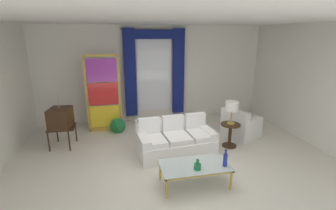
{
  "coord_description": "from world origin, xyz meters",
  "views": [
    {
      "loc": [
        -1.17,
        -4.72,
        2.7
      ],
      "look_at": [
        0.03,
        0.9,
        1.05
      ],
      "focal_mm": 26.15,
      "sensor_mm": 36.0,
      "label": 1
    }
  ],
  "objects_px": {
    "bottle_blue_decanter": "(225,159)",
    "table_lamp_brass": "(232,107)",
    "armchair_white": "(240,127)",
    "stained_glass_divider": "(103,95)",
    "bottle_crystal_tall": "(197,166)",
    "vintage_tv": "(60,119)",
    "couch_white_long": "(175,140)",
    "peacock_figurine": "(118,127)",
    "coffee_table": "(195,166)",
    "round_side_table": "(230,133)"
  },
  "relations": [
    {
      "from": "coffee_table",
      "to": "armchair_white",
      "type": "bearing_deg",
      "value": 44.61
    },
    {
      "from": "peacock_figurine",
      "to": "stained_glass_divider",
      "type": "bearing_deg",
      "value": 135.11
    },
    {
      "from": "vintage_tv",
      "to": "table_lamp_brass",
      "type": "relative_size",
      "value": 2.36
    },
    {
      "from": "bottle_crystal_tall",
      "to": "vintage_tv",
      "type": "bearing_deg",
      "value": 138.2
    },
    {
      "from": "coffee_table",
      "to": "vintage_tv",
      "type": "height_order",
      "value": "vintage_tv"
    },
    {
      "from": "bottle_crystal_tall",
      "to": "table_lamp_brass",
      "type": "xyz_separation_m",
      "value": [
        1.38,
        1.54,
        0.55
      ]
    },
    {
      "from": "bottle_crystal_tall",
      "to": "stained_glass_divider",
      "type": "height_order",
      "value": "stained_glass_divider"
    },
    {
      "from": "bottle_blue_decanter",
      "to": "table_lamp_brass",
      "type": "height_order",
      "value": "table_lamp_brass"
    },
    {
      "from": "round_side_table",
      "to": "bottle_blue_decanter",
      "type": "bearing_deg",
      "value": -118.95
    },
    {
      "from": "vintage_tv",
      "to": "table_lamp_brass",
      "type": "height_order",
      "value": "vintage_tv"
    },
    {
      "from": "armchair_white",
      "to": "table_lamp_brass",
      "type": "distance_m",
      "value": 1.05
    },
    {
      "from": "couch_white_long",
      "to": "peacock_figurine",
      "type": "relative_size",
      "value": 3.05
    },
    {
      "from": "bottle_blue_decanter",
      "to": "coffee_table",
      "type": "bearing_deg",
      "value": 163.27
    },
    {
      "from": "table_lamp_brass",
      "to": "peacock_figurine",
      "type": "bearing_deg",
      "value": 152.99
    },
    {
      "from": "bottle_blue_decanter",
      "to": "peacock_figurine",
      "type": "height_order",
      "value": "bottle_blue_decanter"
    },
    {
      "from": "bottle_crystal_tall",
      "to": "stained_glass_divider",
      "type": "relative_size",
      "value": 0.09
    },
    {
      "from": "coffee_table",
      "to": "peacock_figurine",
      "type": "height_order",
      "value": "peacock_figurine"
    },
    {
      "from": "couch_white_long",
      "to": "vintage_tv",
      "type": "height_order",
      "value": "vintage_tv"
    },
    {
      "from": "armchair_white",
      "to": "stained_glass_divider",
      "type": "height_order",
      "value": "stained_glass_divider"
    },
    {
      "from": "bottle_blue_decanter",
      "to": "peacock_figurine",
      "type": "distance_m",
      "value": 3.49
    },
    {
      "from": "bottle_blue_decanter",
      "to": "peacock_figurine",
      "type": "bearing_deg",
      "value": 122.63
    },
    {
      "from": "bottle_crystal_tall",
      "to": "armchair_white",
      "type": "height_order",
      "value": "armchair_white"
    },
    {
      "from": "vintage_tv",
      "to": "couch_white_long",
      "type": "bearing_deg",
      "value": -18.62
    },
    {
      "from": "couch_white_long",
      "to": "peacock_figurine",
      "type": "distance_m",
      "value": 1.92
    },
    {
      "from": "vintage_tv",
      "to": "stained_glass_divider",
      "type": "distance_m",
      "value": 1.36
    },
    {
      "from": "peacock_figurine",
      "to": "round_side_table",
      "type": "bearing_deg",
      "value": -27.01
    },
    {
      "from": "table_lamp_brass",
      "to": "armchair_white",
      "type": "bearing_deg",
      "value": 43.31
    },
    {
      "from": "coffee_table",
      "to": "round_side_table",
      "type": "height_order",
      "value": "round_side_table"
    },
    {
      "from": "vintage_tv",
      "to": "table_lamp_brass",
      "type": "bearing_deg",
      "value": -12.16
    },
    {
      "from": "couch_white_long",
      "to": "peacock_figurine",
      "type": "bearing_deg",
      "value": 132.92
    },
    {
      "from": "coffee_table",
      "to": "peacock_figurine",
      "type": "bearing_deg",
      "value": 115.98
    },
    {
      "from": "vintage_tv",
      "to": "bottle_blue_decanter",
      "type": "bearing_deg",
      "value": -36.81
    },
    {
      "from": "couch_white_long",
      "to": "coffee_table",
      "type": "relative_size",
      "value": 1.45
    },
    {
      "from": "stained_glass_divider",
      "to": "table_lamp_brass",
      "type": "distance_m",
      "value": 3.53
    },
    {
      "from": "bottle_blue_decanter",
      "to": "round_side_table",
      "type": "distance_m",
      "value": 1.77
    },
    {
      "from": "couch_white_long",
      "to": "round_side_table",
      "type": "xyz_separation_m",
      "value": [
        1.42,
        0.02,
        0.05
      ]
    },
    {
      "from": "coffee_table",
      "to": "stained_glass_divider",
      "type": "relative_size",
      "value": 0.57
    },
    {
      "from": "table_lamp_brass",
      "to": "vintage_tv",
      "type": "bearing_deg",
      "value": 167.84
    },
    {
      "from": "coffee_table",
      "to": "armchair_white",
      "type": "relative_size",
      "value": 1.16
    },
    {
      "from": "bottle_blue_decanter",
      "to": "vintage_tv",
      "type": "xyz_separation_m",
      "value": [
        -3.23,
        2.42,
        0.18
      ]
    },
    {
      "from": "peacock_figurine",
      "to": "table_lamp_brass",
      "type": "bearing_deg",
      "value": -27.01
    },
    {
      "from": "armchair_white",
      "to": "peacock_figurine",
      "type": "relative_size",
      "value": 1.82
    },
    {
      "from": "coffee_table",
      "to": "round_side_table",
      "type": "xyz_separation_m",
      "value": [
        1.37,
        1.38,
        -0.02
      ]
    },
    {
      "from": "couch_white_long",
      "to": "bottle_crystal_tall",
      "type": "bearing_deg",
      "value": -88.47
    },
    {
      "from": "vintage_tv",
      "to": "armchair_white",
      "type": "distance_m",
      "value": 4.66
    },
    {
      "from": "bottle_crystal_tall",
      "to": "peacock_figurine",
      "type": "xyz_separation_m",
      "value": [
        -1.35,
        2.93,
        -0.26
      ]
    },
    {
      "from": "couch_white_long",
      "to": "bottle_crystal_tall",
      "type": "distance_m",
      "value": 1.53
    },
    {
      "from": "coffee_table",
      "to": "armchair_white",
      "type": "height_order",
      "value": "armchair_white"
    },
    {
      "from": "stained_glass_divider",
      "to": "round_side_table",
      "type": "relative_size",
      "value": 3.7
    },
    {
      "from": "vintage_tv",
      "to": "stained_glass_divider",
      "type": "xyz_separation_m",
      "value": [
        1.01,
        0.85,
        0.33
      ]
    }
  ]
}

